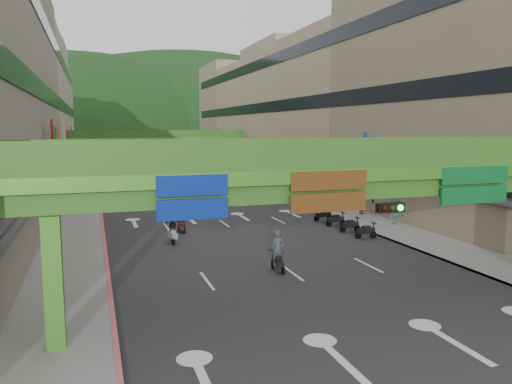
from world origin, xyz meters
TOP-DOWN VIEW (x-y plane):
  - road_slab at (0.00, 50.00)m, footprint 18.00×140.00m
  - sidewalk_left at (-11.00, 50.00)m, footprint 4.00×140.00m
  - sidewalk_right at (11.00, 50.00)m, footprint 4.00×140.00m
  - curb_left at (-9.10, 50.00)m, footprint 0.20×140.00m
  - curb_right at (9.10, 50.00)m, footprint 0.20×140.00m
  - building_row_left at (-18.93, 50.00)m, footprint 12.80×95.00m
  - building_row_right at (18.93, 50.00)m, footprint 12.80×95.00m
  - overpass_near at (0.93, 5.38)m, footprint 28.00×12.27m
  - overpass_far at (0.00, 65.00)m, footprint 28.00×2.20m
  - hill_left at (-15.00, 160.00)m, footprint 168.00×140.00m
  - hill_right at (25.00, 180.00)m, footprint 208.00×176.00m
  - bunting_string at (0.00, 30.00)m, footprint 26.00×0.36m
  - scooter_rider_near at (-0.62, 12.44)m, footprint 0.72×1.60m
  - scooter_rider_mid at (0.32, 29.72)m, footprint 1.02×1.58m
  - scooter_rider_left at (-4.85, 20.62)m, footprint 1.07×1.60m
  - scooter_rider_far at (-3.70, 23.97)m, footprint 0.83×1.58m
  - parked_scooter_row at (7.80, 21.18)m, footprint 1.60×7.19m
  - car_silver at (-2.00, 57.80)m, footprint 1.78×3.88m
  - car_yellow at (3.73, 52.39)m, footprint 2.20×4.35m
  - pedestrian_red at (12.20, 25.79)m, footprint 1.05×0.98m
  - pedestrian_dark at (9.80, 33.45)m, footprint 1.11×0.78m
  - pedestrian_blue at (12.20, 21.03)m, footprint 1.05×0.93m

SIDE VIEW (x-z plane):
  - hill_left at x=-15.00m, z-range -56.00..56.00m
  - hill_right at x=25.00m, z-range -64.00..64.00m
  - road_slab at x=0.00m, z-range 0.00..0.02m
  - sidewalk_left at x=-11.00m, z-range 0.00..0.15m
  - sidewalk_right at x=11.00m, z-range 0.00..0.15m
  - curb_left at x=-9.10m, z-range 0.00..0.18m
  - curb_right at x=9.10m, z-range 0.00..0.18m
  - parked_scooter_row at x=7.80m, z-range -0.02..1.06m
  - car_silver at x=-2.00m, z-range 0.00..1.23m
  - car_yellow at x=3.73m, z-range 0.00..1.42m
  - pedestrian_red at x=12.20m, z-range 0.00..1.71m
  - pedestrian_dark at x=9.80m, z-range 0.00..1.75m
  - scooter_rider_far at x=-3.70m, z-range 0.00..1.87m
  - pedestrian_blue at x=12.20m, z-range 0.00..1.89m
  - scooter_rider_near at x=-0.62m, z-range -0.06..2.11m
  - scooter_rider_left at x=-4.85m, z-range 0.01..2.11m
  - scooter_rider_mid at x=0.32m, z-range 0.04..2.20m
  - overpass_near at x=0.93m, z-range 1.66..8.76m
  - overpass_far at x=0.00m, z-range 1.85..8.95m
  - bunting_string at x=0.00m, z-range 5.73..6.19m
  - building_row_left at x=-18.93m, z-range -0.04..18.96m
  - building_row_right at x=18.93m, z-range -0.04..18.96m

